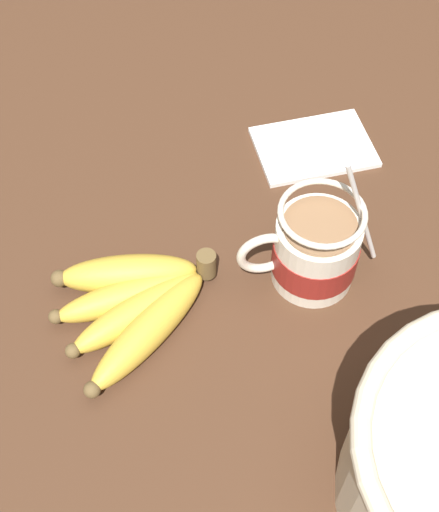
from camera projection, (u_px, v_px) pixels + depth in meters
table at (240, 293)px, 74.80cm from camera, size 115.22×115.22×2.71cm
coffee_mug at (313, 247)px, 71.24cm from camera, size 14.92×8.68×16.44cm
banana_bunch at (136, 301)px, 70.48cm from camera, size 17.24×16.07×4.21cm
napkin at (314, 147)px, 84.85cm from camera, size 14.04×10.17×0.60cm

